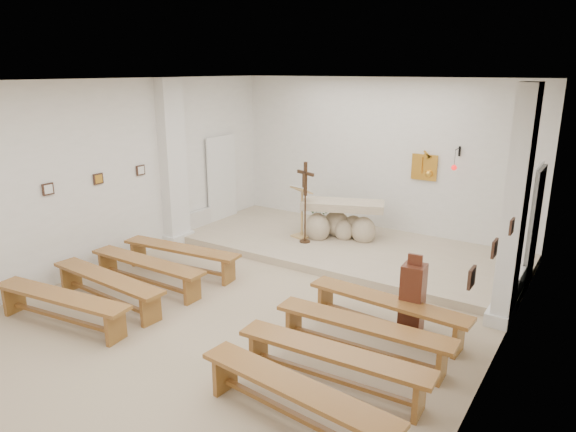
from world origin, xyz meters
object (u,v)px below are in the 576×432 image
Objects in this scene: bench_left_front at (181,253)px; bench_right_front at (387,307)px; lectern at (301,212)px; bench_right_second at (363,331)px; bench_right_fourth at (295,395)px; bench_left_third at (107,283)px; bench_right_third at (333,359)px; bench_left_second at (147,267)px; bench_left_fourth at (61,302)px; altar at (341,222)px; donation_pedestal at (412,298)px; crucifix_stand at (305,197)px.

bench_right_front is (4.06, 0.00, 0.00)m from bench_left_front.
lectern reaches higher than bench_right_second.
bench_left_front is at bearing 153.92° from bench_right_fourth.
bench_left_third is at bearing -154.75° from bench_right_front.
bench_left_second is at bearing 165.36° from bench_right_third.
altar is at bearing 65.29° from bench_left_fourth.
lectern is 0.48× the size of bench_right_fourth.
donation_pedestal is at bearing 26.24° from bench_left_third.
bench_left_second is at bearing -165.33° from bench_right_front.
donation_pedestal is 5.11m from bench_left_fourth.
crucifix_stand is 5.66m from bench_right_fourth.
donation_pedestal is at bearing -13.15° from crucifix_stand.
bench_left_second is at bearing 93.04° from bench_left_third.
bench_right_front is at bearing -145.70° from donation_pedestal.
bench_left_front is 4.14m from bench_right_second.
bench_left_third and bench_left_fourth have the same top height.
bench_right_front is at bearing -26.75° from lectern.
altar is at bearing 118.81° from bench_right_second.
bench_right_fourth is (4.06, 0.00, 0.00)m from bench_left_fourth.
bench_right_third is at bearing -86.75° from bench_right_front.
lectern is 0.48× the size of bench_left_second.
bench_left_fourth is (0.00, -0.82, 0.00)m from bench_left_third.
bench_left_second is 0.99× the size of bench_left_fourth.
bench_left_fourth is at bearing -82.61° from crucifix_stand.
lectern reaches higher than altar.
bench_left_fourth is (-0.99, -5.10, -0.34)m from lectern.
donation_pedestal is 0.48× the size of bench_left_third.
lectern reaches higher than bench_right_fourth.
lectern is at bearing 71.70° from bench_left_fourth.
bench_left_second is 0.99× the size of bench_right_third.
bench_left_third is 4.06m from bench_right_third.
lectern is 0.47× the size of bench_left_fourth.
bench_right_third is at bearing -92.17° from bench_right_second.
bench_right_second is at bearing 14.68° from bench_left_fourth.
lectern is 0.47× the size of bench_left_front.
lectern is at bearing 126.22° from bench_right_fourth.
donation_pedestal is at bearing 78.05° from bench_right_third.
bench_right_third is (4.06, 0.00, 0.00)m from bench_left_third.
bench_right_front is at bearing -18.51° from crucifix_stand.
bench_right_third is at bearing 4.10° from bench_left_fourth.
bench_right_fourth is (4.06, -2.46, 0.00)m from bench_left_front.
bench_right_second and bench_left_fourth have the same top height.
crucifix_stand is at bearing -32.25° from lectern.
donation_pedestal is 0.48× the size of bench_left_front.
bench_left_third is (-0.99, -4.27, -0.34)m from lectern.
bench_right_fourth is (-0.29, -2.68, -0.14)m from donation_pedestal.
bench_right_second is at bearing 95.15° from bench_right_fourth.
bench_left_front is at bearing 89.65° from bench_left_second.
altar is 1.61× the size of lectern.
altar is at bearing 129.08° from donation_pedestal.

